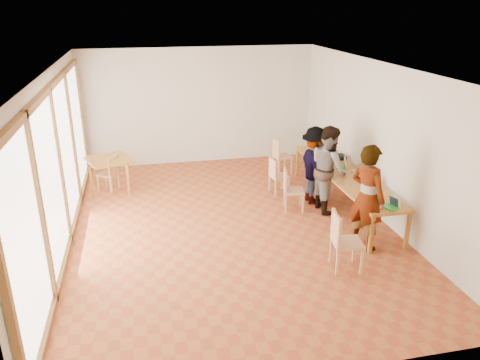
# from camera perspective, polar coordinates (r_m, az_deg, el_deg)

# --- Properties ---
(ground) EXTENTS (8.00, 8.00, 0.00)m
(ground) POSITION_cam_1_polar(r_m,az_deg,el_deg) (9.10, -1.25, -5.57)
(ground) COLOR #A35427
(ground) RESTS_ON ground
(wall_back) EXTENTS (6.00, 0.10, 3.00)m
(wall_back) POSITION_cam_1_polar(r_m,az_deg,el_deg) (12.36, -4.92, 8.95)
(wall_back) COLOR beige
(wall_back) RESTS_ON ground
(wall_front) EXTENTS (6.00, 0.10, 3.00)m
(wall_front) POSITION_cam_1_polar(r_m,az_deg,el_deg) (4.99, 7.60, -10.26)
(wall_front) COLOR beige
(wall_front) RESTS_ON ground
(wall_right) EXTENTS (0.10, 8.00, 3.00)m
(wall_right) POSITION_cam_1_polar(r_m,az_deg,el_deg) (9.54, 16.71, 4.48)
(wall_right) COLOR beige
(wall_right) RESTS_ON ground
(window_wall) EXTENTS (0.10, 8.00, 3.00)m
(window_wall) POSITION_cam_1_polar(r_m,az_deg,el_deg) (8.52, -21.30, 1.96)
(window_wall) COLOR white
(window_wall) RESTS_ON ground
(ceiling) EXTENTS (6.00, 8.00, 0.04)m
(ceiling) POSITION_cam_1_polar(r_m,az_deg,el_deg) (8.20, -1.43, 13.65)
(ceiling) COLOR white
(ceiling) RESTS_ON wall_back
(communal_table) EXTENTS (0.80, 4.00, 0.75)m
(communal_table) POSITION_cam_1_polar(r_m,az_deg,el_deg) (9.90, 12.60, 0.61)
(communal_table) COLOR #AC7226
(communal_table) RESTS_ON ground
(side_table) EXTENTS (0.90, 0.90, 0.75)m
(side_table) POSITION_cam_1_polar(r_m,az_deg,el_deg) (10.95, -15.65, 2.12)
(side_table) COLOR #AC7226
(side_table) RESTS_ON ground
(chair_near) EXTENTS (0.51, 0.51, 0.52)m
(chair_near) POSITION_cam_1_polar(r_m,az_deg,el_deg) (7.62, 12.28, -6.62)
(chair_near) COLOR #E1A770
(chair_near) RESTS_ON ground
(chair_mid) EXTENTS (0.49, 0.49, 0.47)m
(chair_mid) POSITION_cam_1_polar(r_m,az_deg,el_deg) (9.62, 6.04, -0.63)
(chair_mid) COLOR #E1A770
(chair_mid) RESTS_ON ground
(chair_far) EXTENTS (0.43, 0.43, 0.43)m
(chair_far) POSITION_cam_1_polar(r_m,az_deg,el_deg) (10.45, 4.41, 0.97)
(chair_far) COLOR #E1A770
(chair_far) RESTS_ON ground
(chair_empty) EXTENTS (0.48, 0.48, 0.47)m
(chair_empty) POSITION_cam_1_polar(r_m,az_deg,el_deg) (11.68, 4.78, 3.39)
(chair_empty) COLOR #E1A770
(chair_empty) RESTS_ON ground
(chair_spare) EXTENTS (0.52, 0.52, 0.44)m
(chair_spare) POSITION_cam_1_polar(r_m,az_deg,el_deg) (10.96, -15.49, 1.24)
(chair_spare) COLOR #E1A770
(chair_spare) RESTS_ON ground
(person_near) EXTENTS (0.69, 0.81, 1.88)m
(person_near) POSITION_cam_1_polar(r_m,az_deg,el_deg) (8.25, 15.25, -2.06)
(person_near) COLOR gray
(person_near) RESTS_ON ground
(person_mid) EXTENTS (0.69, 0.88, 1.78)m
(person_mid) POSITION_cam_1_polar(r_m,az_deg,el_deg) (9.64, 10.75, 1.37)
(person_mid) COLOR gray
(person_mid) RESTS_ON ground
(person_far) EXTENTS (0.63, 1.08, 1.66)m
(person_far) POSITION_cam_1_polar(r_m,az_deg,el_deg) (9.95, 9.10, 1.74)
(person_far) COLOR gray
(person_far) RESTS_ON ground
(laptop_near) EXTENTS (0.29, 0.31, 0.22)m
(laptop_near) POSITION_cam_1_polar(r_m,az_deg,el_deg) (8.44, 18.05, -2.83)
(laptop_near) COLOR green
(laptop_near) RESTS_ON communal_table
(laptop_mid) EXTENTS (0.26, 0.27, 0.18)m
(laptop_mid) POSITION_cam_1_polar(r_m,az_deg,el_deg) (9.35, 15.32, -0.25)
(laptop_mid) COLOR green
(laptop_mid) RESTS_ON communal_table
(laptop_far) EXTENTS (0.31, 0.32, 0.22)m
(laptop_far) POSITION_cam_1_polar(r_m,az_deg,el_deg) (10.20, 12.45, 1.87)
(laptop_far) COLOR green
(laptop_far) RESTS_ON communal_table
(yellow_mug) EXTENTS (0.14, 0.14, 0.10)m
(yellow_mug) POSITION_cam_1_polar(r_m,az_deg,el_deg) (11.21, 8.85, 3.81)
(yellow_mug) COLOR yellow
(yellow_mug) RESTS_ON communal_table
(green_bottle) EXTENTS (0.07, 0.07, 0.28)m
(green_bottle) POSITION_cam_1_polar(r_m,az_deg,el_deg) (8.25, 16.49, -2.59)
(green_bottle) COLOR #187840
(green_bottle) RESTS_ON communal_table
(clear_glass) EXTENTS (0.07, 0.07, 0.09)m
(clear_glass) POSITION_cam_1_polar(r_m,az_deg,el_deg) (9.85, 13.68, 0.98)
(clear_glass) COLOR silver
(clear_glass) RESTS_ON communal_table
(condiment_cup) EXTENTS (0.08, 0.08, 0.06)m
(condiment_cup) POSITION_cam_1_polar(r_m,az_deg,el_deg) (8.89, 15.11, -1.47)
(condiment_cup) COLOR white
(condiment_cup) RESTS_ON communal_table
(pink_phone) EXTENTS (0.05, 0.10, 0.01)m
(pink_phone) POSITION_cam_1_polar(r_m,az_deg,el_deg) (9.27, 12.39, -0.43)
(pink_phone) COLOR #BE2E47
(pink_phone) RESTS_ON communal_table
(black_pouch) EXTENTS (0.16, 0.26, 0.09)m
(black_pouch) POSITION_cam_1_polar(r_m,az_deg,el_deg) (10.74, 12.23, 2.77)
(black_pouch) COLOR black
(black_pouch) RESTS_ON communal_table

